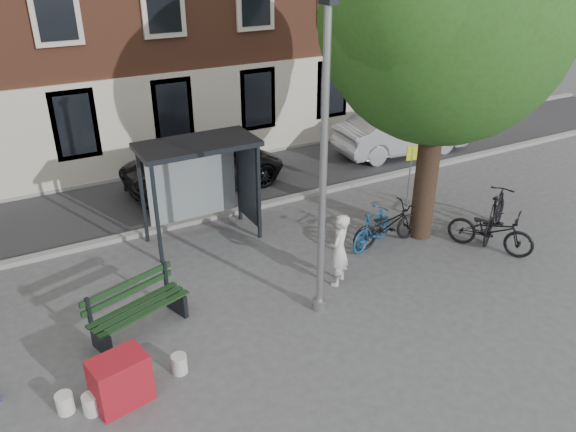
{
  "coord_description": "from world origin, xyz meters",
  "views": [
    {
      "loc": [
        -5.22,
        -8.11,
        6.97
      ],
      "look_at": [
        0.18,
        1.67,
        1.4
      ],
      "focal_mm": 35.0,
      "sensor_mm": 36.0,
      "label": 1
    }
  ],
  "objects_px": {
    "bus_shelter": "(212,165)",
    "bike_a": "(387,225)",
    "bike_c": "(491,230)",
    "red_stand": "(121,381)",
    "painter": "(339,250)",
    "lamppost": "(323,187)",
    "notice_sign": "(411,164)",
    "bike_d": "(495,214)",
    "car_silver": "(401,132)",
    "bike_b": "(373,228)",
    "bench": "(138,310)",
    "car_dark": "(206,167)"
  },
  "relations": [
    {
      "from": "painter",
      "to": "red_stand",
      "type": "distance_m",
      "value": 5.29
    },
    {
      "from": "painter",
      "to": "bike_a",
      "type": "xyz_separation_m",
      "value": [
        2.05,
        0.92,
        -0.32
      ]
    },
    {
      "from": "lamppost",
      "to": "red_stand",
      "type": "xyz_separation_m",
      "value": [
        -4.23,
        -0.63,
        -2.33
      ]
    },
    {
      "from": "bike_a",
      "to": "red_stand",
      "type": "bearing_deg",
      "value": 107.77
    },
    {
      "from": "bike_a",
      "to": "bike_b",
      "type": "relative_size",
      "value": 1.21
    },
    {
      "from": "bike_c",
      "to": "painter",
      "type": "bearing_deg",
      "value": 141.94
    },
    {
      "from": "bus_shelter",
      "to": "bike_a",
      "type": "distance_m",
      "value": 4.58
    },
    {
      "from": "lamppost",
      "to": "bike_b",
      "type": "xyz_separation_m",
      "value": [
        2.56,
        1.64,
        -2.29
      ]
    },
    {
      "from": "lamppost",
      "to": "bench",
      "type": "bearing_deg",
      "value": 162.09
    },
    {
      "from": "bench",
      "to": "car_dark",
      "type": "relative_size",
      "value": 0.42
    },
    {
      "from": "bike_c",
      "to": "red_stand",
      "type": "height_order",
      "value": "bike_c"
    },
    {
      "from": "bench",
      "to": "car_dark",
      "type": "distance_m",
      "value": 7.05
    },
    {
      "from": "bus_shelter",
      "to": "bench",
      "type": "relative_size",
      "value": 1.36
    },
    {
      "from": "painter",
      "to": "notice_sign",
      "type": "xyz_separation_m",
      "value": [
        3.96,
        2.4,
        0.45
      ]
    },
    {
      "from": "bike_b",
      "to": "red_stand",
      "type": "xyz_separation_m",
      "value": [
        -6.8,
        -2.28,
        -0.05
      ]
    },
    {
      "from": "notice_sign",
      "to": "bus_shelter",
      "type": "bearing_deg",
      "value": -178.27
    },
    {
      "from": "notice_sign",
      "to": "bike_d",
      "type": "bearing_deg",
      "value": -59.86
    },
    {
      "from": "bike_b",
      "to": "bike_c",
      "type": "height_order",
      "value": "bike_c"
    },
    {
      "from": "car_dark",
      "to": "red_stand",
      "type": "distance_m",
      "value": 8.94
    },
    {
      "from": "bus_shelter",
      "to": "lamppost",
      "type": "bearing_deg",
      "value": -81.57
    },
    {
      "from": "bus_shelter",
      "to": "bike_b",
      "type": "xyz_separation_m",
      "value": [
        3.17,
        -2.46,
        -1.42
      ]
    },
    {
      "from": "bike_a",
      "to": "car_dark",
      "type": "relative_size",
      "value": 0.4
    },
    {
      "from": "car_dark",
      "to": "car_silver",
      "type": "distance_m",
      "value": 7.2
    },
    {
      "from": "bike_d",
      "to": "painter",
      "type": "bearing_deg",
      "value": 58.89
    },
    {
      "from": "red_stand",
      "to": "notice_sign",
      "type": "xyz_separation_m",
      "value": [
        9.08,
        3.68,
        0.85
      ]
    },
    {
      "from": "red_stand",
      "to": "bike_b",
      "type": "bearing_deg",
      "value": 18.53
    },
    {
      "from": "bike_b",
      "to": "car_silver",
      "type": "distance_m",
      "value": 7.03
    },
    {
      "from": "bike_b",
      "to": "car_silver",
      "type": "xyz_separation_m",
      "value": [
        4.94,
        4.99,
        0.29
      ]
    },
    {
      "from": "painter",
      "to": "bench",
      "type": "bearing_deg",
      "value": -44.54
    },
    {
      "from": "painter",
      "to": "bike_c",
      "type": "height_order",
      "value": "painter"
    },
    {
      "from": "bus_shelter",
      "to": "bike_d",
      "type": "distance_m",
      "value": 7.28
    },
    {
      "from": "bike_b",
      "to": "bike_d",
      "type": "xyz_separation_m",
      "value": [
        3.06,
        -1.08,
        0.13
      ]
    },
    {
      "from": "painter",
      "to": "red_stand",
      "type": "relative_size",
      "value": 1.88
    },
    {
      "from": "bike_a",
      "to": "notice_sign",
      "type": "bearing_deg",
      "value": -51.49
    },
    {
      "from": "lamppost",
      "to": "car_dark",
      "type": "distance_m",
      "value": 7.38
    },
    {
      "from": "lamppost",
      "to": "car_dark",
      "type": "xyz_separation_m",
      "value": [
        0.31,
        7.07,
        -2.1
      ]
    },
    {
      "from": "bike_d",
      "to": "car_silver",
      "type": "xyz_separation_m",
      "value": [
        1.88,
        6.07,
        0.17
      ]
    },
    {
      "from": "lamppost",
      "to": "bike_b",
      "type": "height_order",
      "value": "lamppost"
    },
    {
      "from": "car_dark",
      "to": "bike_a",
      "type": "bearing_deg",
      "value": -161.8
    },
    {
      "from": "lamppost",
      "to": "painter",
      "type": "relative_size",
      "value": 3.61
    },
    {
      "from": "bus_shelter",
      "to": "bike_c",
      "type": "xyz_separation_m",
      "value": [
        5.58,
        -4.01,
        -1.37
      ]
    },
    {
      "from": "bike_c",
      "to": "car_dark",
      "type": "bearing_deg",
      "value": 93.37
    },
    {
      "from": "lamppost",
      "to": "bike_c",
      "type": "height_order",
      "value": "lamppost"
    },
    {
      "from": "bike_a",
      "to": "car_silver",
      "type": "relative_size",
      "value": 0.42
    },
    {
      "from": "car_dark",
      "to": "bike_c",
      "type": "bearing_deg",
      "value": -153.53
    },
    {
      "from": "bike_c",
      "to": "bike_d",
      "type": "relative_size",
      "value": 1.0
    },
    {
      "from": "bench",
      "to": "car_silver",
      "type": "bearing_deg",
      "value": 8.25
    },
    {
      "from": "bus_shelter",
      "to": "red_stand",
      "type": "xyz_separation_m",
      "value": [
        -3.63,
        -4.74,
        -1.47
      ]
    },
    {
      "from": "bike_a",
      "to": "red_stand",
      "type": "distance_m",
      "value": 7.5
    },
    {
      "from": "lamppost",
      "to": "bike_b",
      "type": "distance_m",
      "value": 3.81
    }
  ]
}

